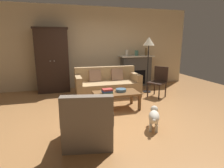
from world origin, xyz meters
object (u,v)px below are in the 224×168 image
at_px(armchair_near_left, 88,125).
at_px(side_chair_wooden, 159,80).
at_px(armoire, 53,60).
at_px(coffee_table, 116,94).
at_px(floor_lamp, 149,45).
at_px(fruit_bowl, 121,90).
at_px(couch, 107,85).
at_px(mantel_vase_cream, 127,53).
at_px(book_stack, 107,91).
at_px(mantel_vase_bronze, 146,52).
at_px(dog, 154,116).
at_px(mantel_vase_jade, 137,53).
at_px(fireplace, 136,70).

xyz_separation_m(armchair_near_left, side_chair_wooden, (2.45, 2.09, 0.20)).
relative_size(armoire, side_chair_wooden, 2.29).
height_order(coffee_table, floor_lamp, floor_lamp).
bearing_deg(armchair_near_left, coffee_table, 57.16).
xyz_separation_m(side_chair_wooden, floor_lamp, (-0.12, 0.52, 1.02)).
relative_size(fruit_bowl, armchair_near_left, 0.29).
bearing_deg(armoire, couch, -31.19).
bearing_deg(mantel_vase_cream, book_stack, -120.36).
bearing_deg(fruit_bowl, armchair_near_left, -125.89).
bearing_deg(book_stack, mantel_vase_bronze, 47.13).
relative_size(fruit_bowl, mantel_vase_cream, 1.22).
bearing_deg(floor_lamp, dog, -113.39).
distance_m(mantel_vase_jade, mantel_vase_bronze, 0.38).
height_order(couch, mantel_vase_bronze, mantel_vase_bronze).
relative_size(couch, fruit_bowl, 7.35).
bearing_deg(mantel_vase_jade, mantel_vase_bronze, 0.00).
xyz_separation_m(armoire, book_stack, (1.27, -2.16, -0.56)).
relative_size(mantel_vase_cream, floor_lamp, 0.12).
distance_m(armoire, dog, 3.93).
relative_size(coffee_table, mantel_vase_bronze, 3.99).
height_order(mantel_vase_cream, mantel_vase_bronze, mantel_vase_bronze).
bearing_deg(coffee_table, side_chair_wooden, 23.81).
xyz_separation_m(armoire, side_chair_wooden, (3.05, -1.44, -0.52)).
relative_size(mantel_vase_bronze, floor_lamp, 0.16).
distance_m(fireplace, mantel_vase_cream, 0.76).
bearing_deg(coffee_table, fruit_bowl, 13.72).
height_order(book_stack, side_chair_wooden, side_chair_wooden).
distance_m(fruit_bowl, side_chair_wooden, 1.55).
distance_m(couch, armchair_near_left, 2.76).
xyz_separation_m(coffee_table, book_stack, (-0.23, -0.03, 0.11)).
relative_size(armoire, mantel_vase_bronze, 7.46).
height_order(mantel_vase_jade, dog, mantel_vase_jade).
bearing_deg(mantel_vase_jade, side_chair_wooden, -86.33).
bearing_deg(armoire, side_chair_wooden, -25.37).
xyz_separation_m(mantel_vase_cream, mantel_vase_jade, (0.38, 0.00, -0.01)).
bearing_deg(couch, mantel_vase_jade, 36.52).
distance_m(mantel_vase_cream, mantel_vase_jade, 0.38).
relative_size(fireplace, mantel_vase_bronze, 4.57).
bearing_deg(side_chair_wooden, armchair_near_left, -139.60).
bearing_deg(dog, couch, 97.06).
distance_m(book_stack, mantel_vase_cream, 2.68).
height_order(armchair_near_left, side_chair_wooden, side_chair_wooden).
relative_size(fireplace, book_stack, 4.71).
relative_size(fruit_bowl, dog, 0.51).
height_order(coffee_table, mantel_vase_jade, mantel_vase_jade).
distance_m(fruit_bowl, dog, 1.30).
height_order(armoire, dog, armoire).
bearing_deg(mantel_vase_bronze, mantel_vase_jade, 180.00).
relative_size(fruit_bowl, side_chair_wooden, 0.29).
xyz_separation_m(armoire, fruit_bowl, (1.64, -2.09, -0.58)).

